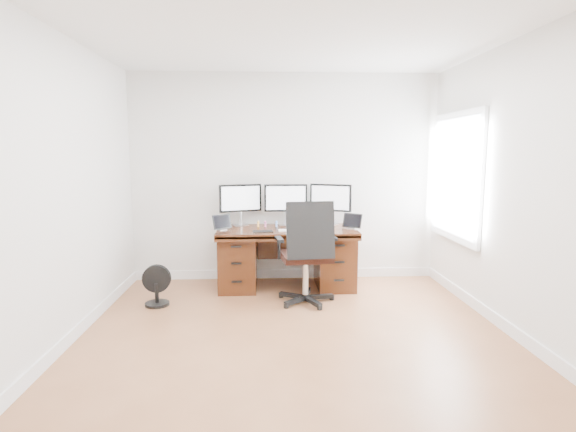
{
  "coord_description": "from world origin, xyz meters",
  "views": [
    {
      "loc": [
        -0.27,
        -3.65,
        1.68
      ],
      "look_at": [
        0.0,
        1.5,
        0.95
      ],
      "focal_mm": 28.0,
      "sensor_mm": 36.0,
      "label": 1
    }
  ],
  "objects_px": {
    "office_chair": "(307,270)",
    "floor_fan": "(156,286)",
    "monitor_center": "(286,199)",
    "desk": "(287,256)",
    "keyboard": "(291,230)"
  },
  "relations": [
    {
      "from": "office_chair",
      "to": "monitor_center",
      "type": "bearing_deg",
      "value": 95.48
    },
    {
      "from": "desk",
      "to": "monitor_center",
      "type": "xyz_separation_m",
      "value": [
        0.0,
        0.24,
        0.68
      ]
    },
    {
      "from": "monitor_center",
      "to": "keyboard",
      "type": "xyz_separation_m",
      "value": [
        0.04,
        -0.44,
        -0.33
      ]
    },
    {
      "from": "keyboard",
      "to": "monitor_center",
      "type": "bearing_deg",
      "value": 95.22
    },
    {
      "from": "office_chair",
      "to": "floor_fan",
      "type": "bearing_deg",
      "value": 172.65
    },
    {
      "from": "office_chair",
      "to": "keyboard",
      "type": "relative_size",
      "value": 3.97
    },
    {
      "from": "monitor_center",
      "to": "keyboard",
      "type": "distance_m",
      "value": 0.55
    },
    {
      "from": "floor_fan",
      "to": "monitor_center",
      "type": "bearing_deg",
      "value": 30.63
    },
    {
      "from": "office_chair",
      "to": "floor_fan",
      "type": "xyz_separation_m",
      "value": [
        -1.66,
        0.02,
        -0.17
      ]
    },
    {
      "from": "monitor_center",
      "to": "keyboard",
      "type": "height_order",
      "value": "monitor_center"
    },
    {
      "from": "floor_fan",
      "to": "keyboard",
      "type": "bearing_deg",
      "value": 15.71
    },
    {
      "from": "floor_fan",
      "to": "keyboard",
      "type": "relative_size",
      "value": 1.54
    },
    {
      "from": "monitor_center",
      "to": "floor_fan",
      "type": "bearing_deg",
      "value": -152.15
    },
    {
      "from": "floor_fan",
      "to": "monitor_center",
      "type": "xyz_separation_m",
      "value": [
        1.47,
        0.86,
        0.87
      ]
    },
    {
      "from": "desk",
      "to": "keyboard",
      "type": "bearing_deg",
      "value": -78.76
    }
  ]
}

